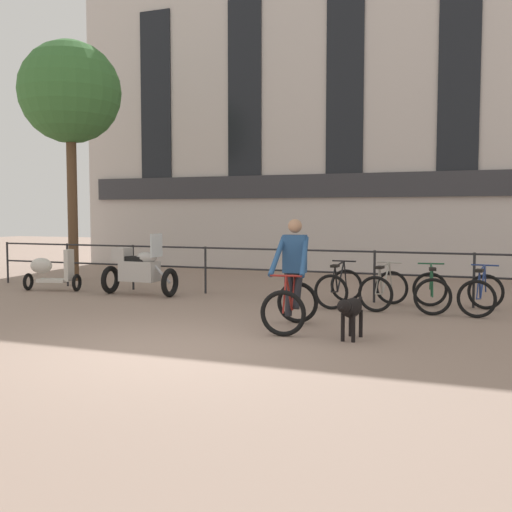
{
  "coord_description": "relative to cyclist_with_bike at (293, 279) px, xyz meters",
  "views": [
    {
      "loc": [
        3.94,
        -6.77,
        1.79
      ],
      "look_at": [
        0.23,
        2.86,
        1.05
      ],
      "focal_mm": 42.0,
      "sensor_mm": 36.0,
      "label": 1
    }
  ],
  "objects": [
    {
      "name": "parked_motorcycle",
      "position": [
        -4.25,
        2.34,
        -0.2
      ],
      "size": [
        1.66,
        0.66,
        1.35
      ],
      "rotation": [
        0.0,
        0.0,
        1.55
      ],
      "color": "black",
      "rests_on": "ground_plane"
    },
    {
      "name": "tree_canalside_left",
      "position": [
        -7.43,
        4.21,
        4.13
      ],
      "size": [
        2.64,
        2.64,
        6.26
      ],
      "color": "brown",
      "rests_on": "ground_plane"
    },
    {
      "name": "parked_bicycle_near_lamp",
      "position": [
        0.16,
        2.47,
        -0.41
      ],
      "size": [
        0.72,
        1.14,
        0.86
      ],
      "rotation": [
        0.0,
        0.0,
        3.09
      ],
      "color": "black",
      "rests_on": "ground_plane"
    },
    {
      "name": "parked_bicycle_mid_right",
      "position": [
        1.89,
        2.47,
        -0.41
      ],
      "size": [
        0.8,
        1.19,
        0.86
      ],
      "rotation": [
        0.0,
        0.0,
        3.27
      ],
      "color": "black",
      "rests_on": "ground_plane"
    },
    {
      "name": "dog",
      "position": [
        1.04,
        -0.57,
        -0.32
      ],
      "size": [
        0.28,
        1.0,
        0.62
      ],
      "rotation": [
        0.0,
        0.0,
        -0.07
      ],
      "color": "black",
      "rests_on": "ground_plane"
    },
    {
      "name": "parked_bicycle_far_end",
      "position": [
        2.75,
        2.47,
        -0.41
      ],
      "size": [
        0.81,
        1.19,
        0.86
      ],
      "rotation": [
        0.0,
        0.0,
        3.0
      ],
      "color": "black",
      "rests_on": "ground_plane"
    },
    {
      "name": "parked_scooter",
      "position": [
        -6.56,
        2.25,
        -0.3
      ],
      "size": [
        1.34,
        0.66,
        0.96
      ],
      "rotation": [
        0.0,
        0.0,
        1.78
      ],
      "color": "black",
      "rests_on": "ground_plane"
    },
    {
      "name": "cyclist_with_bike",
      "position": [
        0.0,
        0.0,
        0.0
      ],
      "size": [
        0.8,
        1.24,
        1.7
      ],
      "rotation": [
        0.0,
        0.0,
        0.11
      ],
      "color": "black",
      "rests_on": "ground_plane"
    },
    {
      "name": "building_facade",
      "position": [
        -1.15,
        8.92,
        4.25
      ],
      "size": [
        18.0,
        0.72,
        10.08
      ],
      "color": "beige",
      "rests_on": "ground_plane"
    },
    {
      "name": "canal_railing",
      "position": [
        -1.15,
        3.13,
        -0.05
      ],
      "size": [
        15.05,
        0.05,
        1.05
      ],
      "color": "#232326",
      "rests_on": "ground_plane"
    },
    {
      "name": "parked_bicycle_mid_left",
      "position": [
        1.02,
        2.47,
        -0.41
      ],
      "size": [
        0.8,
        1.19,
        0.86
      ],
      "rotation": [
        0.0,
        0.0,
        3.01
      ],
      "color": "black",
      "rests_on": "ground_plane"
    },
    {
      "name": "ground_plane",
      "position": [
        -1.15,
        -2.07,
        -0.76
      ],
      "size": [
        60.0,
        60.0,
        0.0
      ],
      "primitive_type": "plane",
      "color": "gray"
    }
  ]
}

